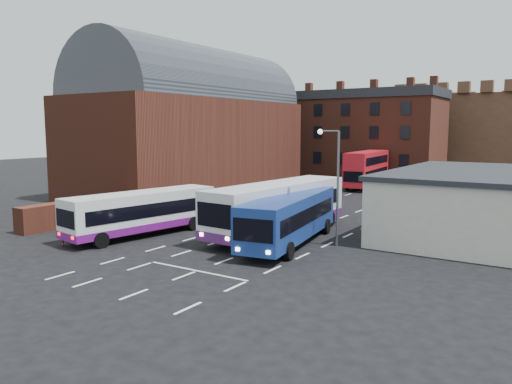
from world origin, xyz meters
The scene contains 13 objects.
ground centered at (0.00, 0.00, 0.00)m, with size 180.00×180.00×0.00m, color black.
railway_station centered at (-15.50, 21.00, 7.64)m, with size 12.00×28.00×16.00m.
forecourt_wall centered at (-10.20, 2.00, 0.90)m, with size 1.20×10.00×1.80m, color #602B1E.
cream_building centered at (15.00, 14.00, 2.16)m, with size 10.40×16.40×4.25m.
brick_terrace centered at (-6.00, 46.00, 5.50)m, with size 22.00×10.00×11.00m, color brown.
castle_keep centered at (6.00, 66.00, 6.00)m, with size 22.00×22.00×12.00m, color brown.
bus_white_outbound centered at (-3.34, 1.47, 1.70)m, with size 4.10×10.79×2.88m.
bus_white_inbound centered at (3.98, 6.54, 2.02)m, with size 3.83×12.74×3.43m.
bus_blue centered at (6.00, 4.50, 1.76)m, with size 4.26×11.22×2.99m.
bus_red_double centered at (-0.59, 34.97, 2.29)m, with size 3.41×10.94×4.31m.
street_lamp centered at (8.36, 5.63, 4.20)m, with size 1.42×0.31×6.96m.
pedestrian_red centered at (-5.18, -3.12, 0.80)m, with size 0.58×0.38×1.60m, color #A2301A.
pedestrian_beige centered at (-6.65, -1.57, 0.69)m, with size 0.67×0.53×1.39m, color #C4B483.
Camera 1 is at (20.47, -21.48, 6.98)m, focal length 35.00 mm.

